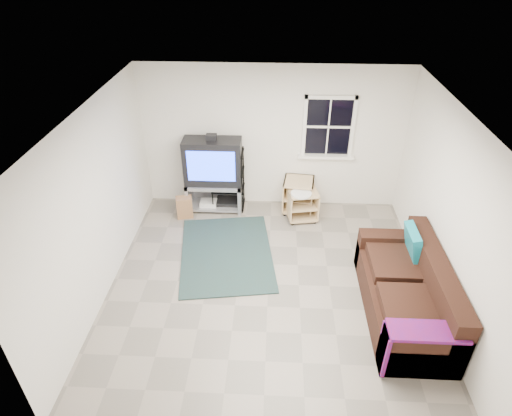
# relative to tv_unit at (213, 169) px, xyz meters

# --- Properties ---
(room) EXTENTS (4.60, 4.62, 4.60)m
(room) POSITION_rel_tv_unit_xyz_m (1.99, 0.24, 0.66)
(room) COLOR gray
(room) RESTS_ON ground
(tv_unit) EXTENTS (1.01, 0.50, 1.48)m
(tv_unit) POSITION_rel_tv_unit_xyz_m (0.00, 0.00, 0.00)
(tv_unit) COLOR #96979E
(tv_unit) RESTS_ON ground
(av_rack) EXTENTS (0.58, 0.42, 1.16)m
(av_rack) POSITION_rel_tv_unit_xyz_m (0.25, 0.04, -0.31)
(av_rack) COLOR black
(av_rack) RESTS_ON ground
(side_table_left) EXTENTS (0.59, 0.59, 0.62)m
(side_table_left) POSITION_rel_tv_unit_xyz_m (1.53, 0.03, -0.48)
(side_table_left) COLOR #D8B885
(side_table_left) RESTS_ON ground
(side_table_right) EXTENTS (0.59, 0.59, 0.59)m
(side_table_right) POSITION_rel_tv_unit_xyz_m (1.58, -0.23, -0.48)
(side_table_right) COLOR #D8B885
(side_table_right) RESTS_ON ground
(sofa) EXTENTS (0.94, 2.12, 0.97)m
(sofa) POSITION_rel_tv_unit_xyz_m (2.88, -2.48, -0.47)
(sofa) COLOR black
(sofa) RESTS_ON ground
(shag_rug) EXTENTS (1.70, 2.15, 0.02)m
(shag_rug) POSITION_rel_tv_unit_xyz_m (0.35, -1.35, -0.80)
(shag_rug) COLOR black
(shag_rug) RESTS_ON ground
(paper_bag) EXTENTS (0.32, 0.24, 0.40)m
(paper_bag) POSITION_rel_tv_unit_xyz_m (-0.51, -0.32, -0.61)
(paper_bag) COLOR #8B5F3E
(paper_bag) RESTS_ON ground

